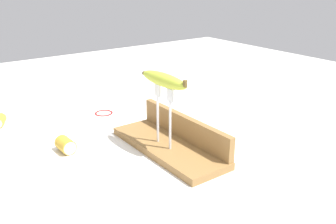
% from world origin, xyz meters
% --- Properties ---
extents(ground_plane, '(3.00, 3.00, 0.00)m').
position_xyz_m(ground_plane, '(0.00, 0.00, 0.00)').
color(ground_plane, silver).
extents(wooden_board, '(0.40, 0.15, 0.02)m').
position_xyz_m(wooden_board, '(0.00, 0.00, 0.01)').
color(wooden_board, olive).
rests_on(wooden_board, ground).
extents(board_backstop, '(0.40, 0.02, 0.07)m').
position_xyz_m(board_backstop, '(0.00, 0.06, 0.06)').
color(board_backstop, olive).
rests_on(board_backstop, wooden_board).
extents(fork_stand_center, '(0.09, 0.01, 0.18)m').
position_xyz_m(fork_stand_center, '(0.00, -0.01, 0.13)').
color(fork_stand_center, silver).
rests_on(fork_stand_center, wooden_board).
extents(banana_raised_center, '(0.19, 0.05, 0.04)m').
position_xyz_m(banana_raised_center, '(-0.00, -0.01, 0.22)').
color(banana_raised_center, '#B2C138').
rests_on(banana_raised_center, fork_stand_center).
extents(fork_fallen_near, '(0.12, 0.13, 0.01)m').
position_xyz_m(fork_fallen_near, '(-0.17, 0.11, 0.00)').
color(fork_fallen_near, silver).
rests_on(fork_fallen_near, ground).
extents(fork_fallen_far, '(0.17, 0.10, 0.01)m').
position_xyz_m(fork_fallen_far, '(-0.48, 0.38, 0.00)').
color(fork_fallen_far, silver).
rests_on(fork_fallen_far, ground).
extents(banana_chunk_near, '(0.06, 0.05, 0.04)m').
position_xyz_m(banana_chunk_near, '(-0.17, -0.25, 0.02)').
color(banana_chunk_near, gold).
rests_on(banana_chunk_near, ground).
extents(wire_coil, '(0.07, 0.07, 0.01)m').
position_xyz_m(wire_coil, '(-0.39, -0.01, 0.00)').
color(wire_coil, red).
rests_on(wire_coil, ground).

